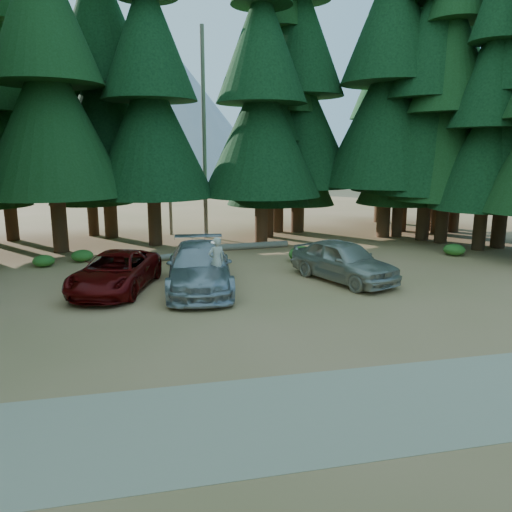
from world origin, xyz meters
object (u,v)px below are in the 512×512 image
Objects in this scene: silver_minivan_center at (199,267)px; log_left at (164,258)px; silver_minivan_right at (344,261)px; log_right at (239,246)px; frisbee_player at (216,261)px; log_mid at (239,247)px; red_pickup at (115,272)px.

silver_minivan_center is 1.36× the size of log_left.
silver_minivan_right is at bearing 5.24° from silver_minivan_center.
log_right is at bearing 73.86° from silver_minivan_center.
frisbee_player reaches higher than log_mid.
frisbee_player is 0.40× the size of log_left.
frisbee_player is 0.32× the size of log_right.
log_right is at bearing 5.63° from log_left.
log_mid is (5.98, 6.88, -0.58)m from red_pickup.
silver_minivan_center is (3.09, -0.49, 0.14)m from red_pickup.
red_pickup is 9.14m from log_mid.
red_pickup is at bearing -39.69° from frisbee_player.
frisbee_player reaches higher than log_right.
silver_minivan_center is 1.08× the size of log_right.
silver_minivan_right reaches higher than log_right.
log_left is at bearing 84.58° from red_pickup.
silver_minivan_right is 7.79m from log_right.
log_left is 4.55m from log_mid.
red_pickup is at bearing 176.55° from silver_minivan_center.
silver_minivan_center is 7.95m from log_mid.
red_pickup is 1.64× the size of log_mid.
log_left is at bearing -159.30° from log_right.
silver_minivan_right is at bearing 13.33° from red_pickup.
silver_minivan_right reaches higher than red_pickup.
silver_minivan_center is 1.87× the size of log_mid.
red_pickup is 3.01× the size of frisbee_player.
silver_minivan_right is at bearing -71.86° from log_mid.
silver_minivan_center reaches higher than log_right.
log_right is at bearing -108.46° from log_mid.
log_left is (-1.15, 5.27, -0.69)m from silver_minivan_center.
silver_minivan_right is 0.90× the size of log_right.
log_mid is (2.40, 8.46, -1.18)m from frisbee_player.
red_pickup is 0.95× the size of log_right.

